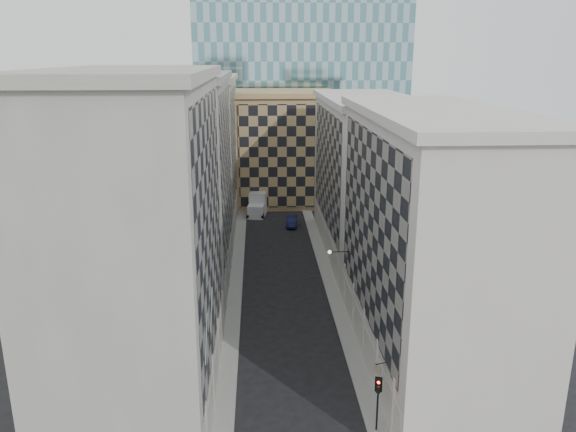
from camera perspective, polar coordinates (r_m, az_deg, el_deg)
name	(u,v)px	position (r m, az deg, el deg)	size (l,w,h in m)	color
sidewalk_west	(235,288)	(61.89, -5.36, -7.29)	(1.50, 100.00, 0.15)	gray
sidewalk_east	(331,286)	(62.34, 4.40, -7.09)	(1.50, 100.00, 0.15)	gray
bldg_left_a	(141,243)	(40.72, -14.70, -2.68)	(10.80, 22.80, 23.70)	#9E9A8E
bldg_left_b	(181,182)	(61.79, -10.77, 3.44)	(10.80, 22.80, 22.70)	gray
bldg_left_c	(201,152)	(83.34, -8.84, 6.41)	(10.80, 22.80, 21.70)	#9E9A8E
bldg_right_a	(428,240)	(46.16, 14.04, -2.37)	(10.80, 26.80, 20.70)	beige
bldg_right_b	(365,176)	(71.63, 7.82, 4.09)	(10.80, 28.80, 19.70)	beige
tan_block	(285,147)	(96.00, -0.35, 7.02)	(16.80, 14.80, 18.80)	tan
church_tower	(270,41)	(108.85, -1.85, 17.34)	(7.20, 7.20, 51.50)	#302C25
flagpoles_left	(209,323)	(36.87, -8.05, -10.76)	(0.10, 6.33, 2.33)	gray
bracket_lamp	(331,252)	(54.45, 4.44, -3.66)	(1.98, 0.36, 0.36)	black
traffic_light	(378,393)	(39.43, 9.14, -17.33)	(0.49, 0.47, 3.94)	black
box_truck	(258,205)	(89.58, -3.07, 1.17)	(3.43, 6.68, 3.51)	silver
dark_car	(292,222)	(83.20, 0.39, -0.57)	(1.52, 4.35, 1.43)	#0F1338
shop_sign	(378,368)	(40.35, 9.12, -15.03)	(0.78, 0.69, 0.79)	black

